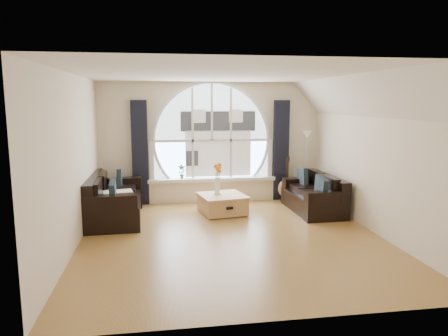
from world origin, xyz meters
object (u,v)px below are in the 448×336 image
at_px(vase_flowers, 217,175).
at_px(guitar, 286,179).
at_px(floor_lamp, 306,166).
at_px(sofa_left, 114,199).
at_px(potted_plant, 181,172).
at_px(sofa_right, 313,193).
at_px(coffee_chest, 222,203).

distance_m(vase_flowers, guitar, 1.84).
height_order(vase_flowers, guitar, vase_flowers).
bearing_deg(vase_flowers, guitar, 22.78).
height_order(floor_lamp, guitar, floor_lamp).
xyz_separation_m(sofa_left, vase_flowers, (2.03, 0.20, 0.38)).
distance_m(floor_lamp, potted_plant, 2.86).
bearing_deg(guitar, potted_plant, -178.89).
bearing_deg(sofa_right, sofa_left, 178.50).
height_order(sofa_left, floor_lamp, floor_lamp).
height_order(sofa_right, coffee_chest, sofa_right).
bearing_deg(sofa_left, vase_flowers, 3.43).
xyz_separation_m(coffee_chest, guitar, (1.58, 0.78, 0.31)).
distance_m(coffee_chest, guitar, 1.79).
distance_m(sofa_left, potted_plant, 1.84).
height_order(sofa_left, coffee_chest, sofa_left).
height_order(vase_flowers, floor_lamp, floor_lamp).
relative_size(sofa_right, floor_lamp, 1.05).
bearing_deg(floor_lamp, sofa_left, -166.50).
relative_size(vase_flowers, potted_plant, 2.16).
xyz_separation_m(sofa_left, guitar, (3.71, 0.90, 0.13)).
xyz_separation_m(sofa_right, vase_flowers, (-1.99, 0.19, 0.38)).
bearing_deg(floor_lamp, sofa_right, -101.08).
bearing_deg(coffee_chest, guitar, 15.45).
relative_size(sofa_right, vase_flowers, 2.40).
bearing_deg(vase_flowers, sofa_right, -5.59).
xyz_separation_m(sofa_right, potted_plant, (-2.66, 1.20, 0.31)).
relative_size(sofa_left, coffee_chest, 2.21).
distance_m(sofa_right, guitar, 0.96).
height_order(sofa_right, guitar, guitar).
bearing_deg(floor_lamp, guitar, -167.49).
distance_m(coffee_chest, floor_lamp, 2.35).
distance_m(floor_lamp, guitar, 0.58).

